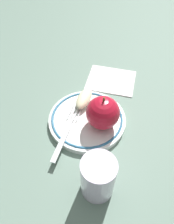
# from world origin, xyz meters

# --- Properties ---
(ground_plane) EXTENTS (2.00, 2.00, 0.00)m
(ground_plane) POSITION_xyz_m (0.00, 0.00, 0.00)
(ground_plane) COLOR slate
(plate) EXTENTS (0.20, 0.20, 0.02)m
(plate) POSITION_xyz_m (0.00, 0.02, 0.01)
(plate) COLOR white
(plate) RESTS_ON ground_plane
(apple_red_whole) EXTENTS (0.08, 0.08, 0.09)m
(apple_red_whole) POSITION_xyz_m (-0.02, -0.02, 0.06)
(apple_red_whole) COLOR #B71428
(apple_red_whole) RESTS_ON plate
(apple_slice_front) EXTENTS (0.08, 0.05, 0.02)m
(apple_slice_front) POSITION_xyz_m (0.05, 0.03, 0.03)
(apple_slice_front) COLOR beige
(apple_slice_front) RESTS_ON plate
(fork) EXTENTS (0.19, 0.06, 0.00)m
(fork) POSITION_xyz_m (-0.05, 0.06, 0.02)
(fork) COLOR silver
(fork) RESTS_ON plate
(drinking_glass) EXTENTS (0.07, 0.07, 0.10)m
(drinking_glass) POSITION_xyz_m (-0.17, -0.01, 0.05)
(drinking_glass) COLOR white
(drinking_glass) RESTS_ON ground_plane
(napkin_folded) EXTENTS (0.14, 0.16, 0.01)m
(napkin_folded) POSITION_xyz_m (0.16, -0.04, 0.00)
(napkin_folded) COLOR white
(napkin_folded) RESTS_ON ground_plane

